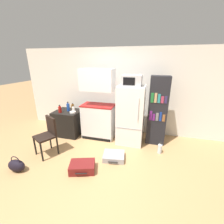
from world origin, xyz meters
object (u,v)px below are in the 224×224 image
Objects in this scene: bottle_ketchup_red at (60,109)px; bowl at (73,112)px; side_table at (68,123)px; bottle_blue_soda at (68,107)px; microwave at (132,80)px; chair at (48,133)px; suitcase_large_flat at (82,167)px; bottle_amber_beer at (73,107)px; bottle_milk_white at (73,109)px; suitcase_small_flat at (114,156)px; bookshelf at (157,111)px; handbag at (17,165)px; kitchen_hutch at (98,108)px; water_bottle_front at (160,148)px; refrigerator at (131,115)px.

bottle_ketchup_red is 1.28× the size of bowl.
bowl reaches higher than side_table.
microwave is at bearing 0.28° from bottle_blue_soda.
suitcase_large_flat is (1.00, -0.37, -0.44)m from chair.
bottle_amber_beer is (-1.75, 0.19, -0.85)m from microwave.
bottle_milk_white reaches higher than side_table.
suitcase_small_flat is (0.51, 0.54, -0.03)m from suitcase_large_flat.
bookshelf is at bearing 7.22° from bottle_ketchup_red.
bookshelf is (0.65, 0.14, -0.76)m from microwave.
bottle_ketchup_red is (-2.59, -0.33, -0.07)m from bookshelf.
suitcase_small_flat is (1.56, -0.84, -0.76)m from bottle_blue_soda.
side_table is 2.01× the size of handbag.
kitchen_hutch is 3.67× the size of suitcase_small_flat.
chair is at bearing -75.80° from bottle_ketchup_red.
kitchen_hutch reaches higher than handbag.
bottle_blue_soda is at bearing 121.02° from chair.
suitcase_large_flat is 2.00× the size of water_bottle_front.
bottle_milk_white is 1.80m from suitcase_small_flat.
bottle_blue_soda is 1.05m from chair.
bottle_blue_soda is at bearing -99.35° from bottle_amber_beer.
bottle_blue_soda is 0.24m from bottle_ketchup_red.
bottle_ketchup_red is at bearing -116.81° from bottle_amber_beer.
water_bottle_front is at bearing -24.38° from microwave.
suitcase_large_flat is at bearing -51.36° from side_table.
side_table is 2.52m from bookshelf.
bottle_amber_beer is 0.48× the size of handbag.
kitchen_hutch is (0.91, 0.08, 0.50)m from side_table.
bottle_milk_white is 0.16m from bottle_blue_soda.
suitcase_large_flat is at bearing -44.74° from bottle_ketchup_red.
suitcase_small_flat is (1.51, 0.17, -0.47)m from chair.
refrigerator is 0.86× the size of bookshelf.
chair reaches higher than bowl.
microwave reaches higher than side_table.
bowl reaches higher than suitcase_large_flat.
bookshelf reaches higher than handbag.
kitchen_hutch is 0.86m from bottle_amber_beer.
bookshelf is 2.44m from bottle_blue_soda.
suitcase_large_flat is (1.21, -1.20, -0.72)m from bottle_ketchup_red.
refrigerator is 1.94m from bottle_ketchup_red.
bowl is (0.21, -0.13, -0.09)m from bottle_blue_soda.
bottle_ketchup_red is (-0.12, -0.16, 0.45)m from side_table.
bottle_milk_white is 0.97× the size of bowl.
bottle_blue_soda is at bearing 26.17° from side_table.
side_table is 1.01m from chair.
handbag is at bearing -101.16° from bottle_milk_white.
bottle_milk_white is at bearing 110.83° from bowl.
suitcase_large_flat is at bearing 7.66° from chair.
bookshelf is at bearing 3.89° from side_table.
suitcase_small_flat is at bearing -34.10° from bottle_amber_beer.
suitcase_large_flat is 1.82m from water_bottle_front.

